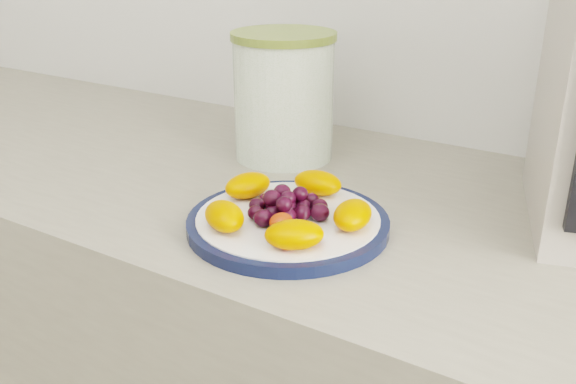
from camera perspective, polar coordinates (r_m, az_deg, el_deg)
The scene contains 5 objects.
plate_rim at distance 0.80m, azimuth 0.00°, elevation -2.80°, with size 0.25×0.25×0.01m, color #0E1635.
plate_face at distance 0.80m, azimuth 0.00°, elevation -2.74°, with size 0.23×0.23×0.02m, color white.
canister at distance 1.03m, azimuth -0.38°, elevation 8.18°, with size 0.16×0.16×0.19m, color #33630E.
canister_lid at distance 1.01m, azimuth -0.40°, elevation 13.72°, with size 0.16×0.16×0.01m, color olive.
fruit_plate at distance 0.79m, azimuth -0.05°, elevation -1.41°, with size 0.22×0.21×0.04m.
Camera 1 is at (0.32, 0.46, 1.25)m, focal length 40.00 mm.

